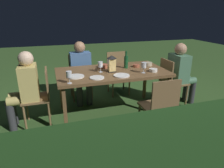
{
  "coord_description": "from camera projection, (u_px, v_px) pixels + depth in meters",
  "views": [
    {
      "loc": [
        0.93,
        2.96,
        1.66
      ],
      "look_at": [
        0.0,
        0.0,
        0.53
      ],
      "focal_mm": 31.92,
      "sensor_mm": 36.0,
      "label": 1
    }
  ],
  "objects": [
    {
      "name": "person_in_blue",
      "position": [
        81.0,
        69.0,
        3.76
      ],
      "size": [
        0.38,
        0.47,
        1.15
      ],
      "color": "#426699",
      "rests_on": "ground"
    },
    {
      "name": "wine_glass_b",
      "position": [
        144.0,
        66.0,
        3.08
      ],
      "size": [
        0.08,
        0.08,
        0.17
      ],
      "color": "silver",
      "rests_on": "dining_table"
    },
    {
      "name": "bowl_bread",
      "position": [
        136.0,
        66.0,
        3.45
      ],
      "size": [
        0.12,
        0.12,
        0.04
      ],
      "color": "#9E5138",
      "rests_on": "dining_table"
    },
    {
      "name": "wine_glass_c",
      "position": [
        69.0,
        75.0,
        2.62
      ],
      "size": [
        0.08,
        0.08,
        0.17
      ],
      "color": "silver",
      "rests_on": "dining_table"
    },
    {
      "name": "chair_head_near",
      "position": [
        171.0,
        80.0,
        3.64
      ],
      "size": [
        0.4,
        0.42,
        0.87
      ],
      "color": "brown",
      "rests_on": "ground"
    },
    {
      "name": "plate_c",
      "position": [
        76.0,
        76.0,
        2.92
      ],
      "size": [
        0.25,
        0.25,
        0.01
      ],
      "primitive_type": "cylinder",
      "color": "white",
      "rests_on": "dining_table"
    },
    {
      "name": "bowl_olives",
      "position": [
        103.0,
        66.0,
        3.41
      ],
      "size": [
        0.17,
        0.17,
        0.06
      ],
      "color": "#9E5138",
      "rests_on": "dining_table"
    },
    {
      "name": "plate_b",
      "position": [
        121.0,
        75.0,
        2.97
      ],
      "size": [
        0.24,
        0.24,
        0.01
      ],
      "primitive_type": "cylinder",
      "color": "white",
      "rests_on": "dining_table"
    },
    {
      "name": "person_in_mustard",
      "position": [
        25.0,
        86.0,
        2.89
      ],
      "size": [
        0.48,
        0.38,
        1.15
      ],
      "color": "tan",
      "rests_on": "ground"
    },
    {
      "name": "chair_side_right_a",
      "position": [
        160.0,
        105.0,
        2.65
      ],
      "size": [
        0.42,
        0.4,
        0.87
      ],
      "color": "brown",
      "rests_on": "ground"
    },
    {
      "name": "plate_a",
      "position": [
        97.0,
        78.0,
        2.87
      ],
      "size": [
        0.21,
        0.21,
        0.01
      ],
      "primitive_type": "cylinder",
      "color": "white",
      "rests_on": "dining_table"
    },
    {
      "name": "dining_table",
      "position": [
        112.0,
        74.0,
        3.25
      ],
      "size": [
        1.77,
        0.96,
        0.76
      ],
      "color": "brown",
      "rests_on": "ground"
    },
    {
      "name": "green_bottle_on_table",
      "position": [
        126.0,
        62.0,
        3.35
      ],
      "size": [
        0.07,
        0.07,
        0.29
      ],
      "color": "#144723",
      "rests_on": "dining_table"
    },
    {
      "name": "lantern_centerpiece",
      "position": [
        112.0,
        63.0,
        3.14
      ],
      "size": [
        0.15,
        0.15,
        0.27
      ],
      "color": "black",
      "rests_on": "dining_table"
    },
    {
      "name": "chair_side_left_b",
      "position": [
        80.0,
        74.0,
        3.99
      ],
      "size": [
        0.42,
        0.4,
        0.87
      ],
      "color": "brown",
      "rests_on": "ground"
    },
    {
      "name": "bowl_salad",
      "position": [
        148.0,
        64.0,
        3.54
      ],
      "size": [
        0.14,
        0.14,
        0.06
      ],
      "color": "#BCAD8E",
      "rests_on": "dining_table"
    },
    {
      "name": "bowl_dip",
      "position": [
        153.0,
        70.0,
        3.18
      ],
      "size": [
        0.13,
        0.13,
        0.05
      ],
      "color": "silver",
      "rests_on": "dining_table"
    },
    {
      "name": "ground_plane",
      "position": [
        112.0,
        112.0,
        3.49
      ],
      "size": [
        16.0,
        16.0,
        0.0
      ],
      "primitive_type": "plane",
      "color": "#385B28"
    },
    {
      "name": "person_in_green",
      "position": [
        181.0,
        71.0,
        3.65
      ],
      "size": [
        0.48,
        0.38,
        1.15
      ],
      "color": "#4C7A5B",
      "rests_on": "ground"
    },
    {
      "name": "chair_head_far",
      "position": [
        40.0,
        94.0,
        3.0
      ],
      "size": [
        0.4,
        0.42,
        0.87
      ],
      "color": "brown",
      "rests_on": "ground"
    },
    {
      "name": "chair_side_left_a",
      "position": [
        118.0,
        71.0,
        4.22
      ],
      "size": [
        0.42,
        0.4,
        0.87
      ],
      "color": "brown",
      "rests_on": "ground"
    },
    {
      "name": "wine_glass_a",
      "position": [
        100.0,
        65.0,
        3.12
      ],
      "size": [
        0.08,
        0.08,
        0.17
      ],
      "color": "silver",
      "rests_on": "dining_table"
    }
  ]
}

